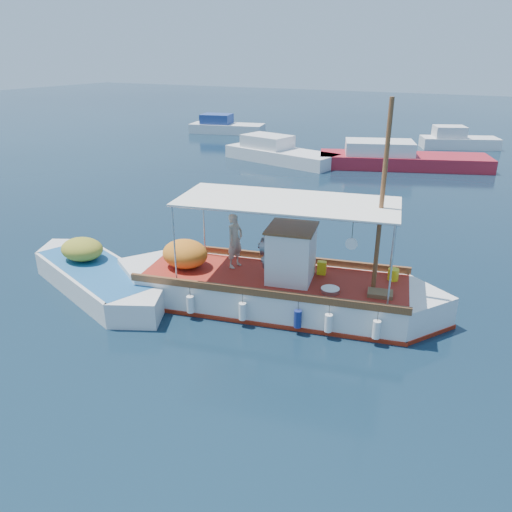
% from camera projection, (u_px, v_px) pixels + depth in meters
% --- Properties ---
extents(ground, '(160.00, 160.00, 0.00)m').
position_uv_depth(ground, '(274.00, 303.00, 14.33)').
color(ground, black).
rests_on(ground, ground).
extents(fishing_caique, '(9.53, 3.98, 5.93)m').
position_uv_depth(fishing_caique, '(271.00, 288.00, 14.02)').
color(fishing_caique, white).
rests_on(fishing_caique, ground).
extents(dinghy, '(6.18, 3.41, 1.61)m').
position_uv_depth(dinghy, '(96.00, 278.00, 15.06)').
color(dinghy, white).
rests_on(dinghy, ground).
extents(bg_boat_nw, '(8.02, 4.13, 1.80)m').
position_uv_depth(bg_boat_nw, '(278.00, 154.00, 32.41)').
color(bg_boat_nw, silver).
rests_on(bg_boat_nw, ground).
extents(bg_boat_n, '(10.54, 5.99, 1.80)m').
position_uv_depth(bg_boat_n, '(398.00, 159.00, 30.72)').
color(bg_boat_n, maroon).
rests_on(bg_boat_n, ground).
extents(bg_boat_far_w, '(6.69, 3.65, 1.80)m').
position_uv_depth(bg_boat_far_w, '(225.00, 127.00, 43.60)').
color(bg_boat_far_w, silver).
rests_on(bg_boat_far_w, ground).
extents(bg_boat_far_n, '(5.78, 3.89, 1.80)m').
position_uv_depth(bg_boat_far_n, '(457.00, 141.00, 36.81)').
color(bg_boat_far_n, silver).
rests_on(bg_boat_far_n, ground).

